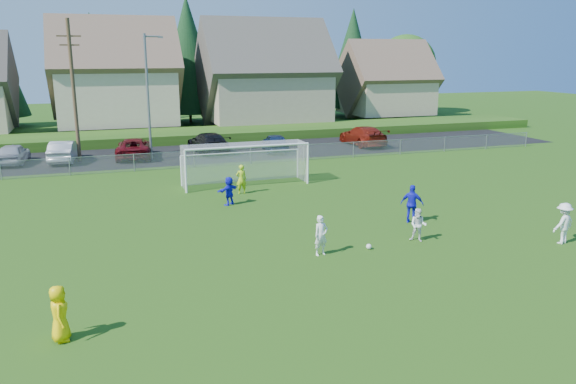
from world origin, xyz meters
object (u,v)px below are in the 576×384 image
at_px(referee, 59,313).
at_px(soccer_goal, 244,157).
at_px(player_white_a, 321,235).
at_px(car_e, 275,143).
at_px(car_a, 13,154).
at_px(player_blue_a, 412,204).
at_px(player_white_b, 418,225).
at_px(goalkeeper, 241,179).
at_px(car_c, 134,148).
at_px(car_g, 363,136).
at_px(car_b, 63,151).
at_px(player_white_c, 563,223).
at_px(soccer_ball, 369,247).
at_px(player_blue_b, 229,191).
at_px(car_d, 208,143).

xyz_separation_m(referee, soccer_goal, (9.52, 16.70, 0.83)).
bearing_deg(player_white_a, car_e, 65.19).
bearing_deg(car_a, player_blue_a, 136.94).
relative_size(referee, car_a, 0.37).
bearing_deg(player_white_b, goalkeeper, 157.35).
distance_m(player_white_b, player_blue_a, 2.71).
height_order(car_c, car_g, car_g).
xyz_separation_m(car_b, car_c, (4.95, 0.04, -0.02)).
xyz_separation_m(goalkeeper, car_c, (-4.87, 13.44, -0.08)).
height_order(player_white_b, goalkeeper, goalkeeper).
bearing_deg(player_white_c, referee, -6.62).
xyz_separation_m(referee, car_g, (22.75, 27.62, 0.02)).
bearing_deg(referee, car_b, 0.58).
xyz_separation_m(soccer_ball, player_blue_b, (-3.75, 8.48, 0.63)).
distance_m(player_blue_a, soccer_goal, 11.48).
height_order(player_white_a, car_a, player_white_a).
height_order(soccer_ball, player_white_c, player_white_c).
xyz_separation_m(car_b, car_e, (15.73, -1.02, -0.04)).
height_order(player_blue_a, car_g, player_blue_a).
bearing_deg(car_c, car_b, 7.03).
relative_size(player_white_a, player_blue_b, 1.07).
xyz_separation_m(car_a, car_d, (14.01, 0.14, 0.06)).
xyz_separation_m(player_white_a, car_e, (5.43, 22.96, -0.07)).
distance_m(player_white_c, player_blue_b, 15.60).
bearing_deg(player_blue_a, car_e, -50.74).
bearing_deg(car_c, car_a, 4.80).
bearing_deg(player_white_b, car_b, 163.73).
relative_size(car_d, car_e, 1.28).
height_order(player_white_b, soccer_goal, soccer_goal).
xyz_separation_m(player_white_a, player_blue_a, (5.61, 2.64, 0.10)).
xyz_separation_m(player_white_a, car_d, (0.35, 24.41, -0.00)).
height_order(player_white_c, car_g, player_white_c).
distance_m(player_white_a, player_blue_a, 6.20).
bearing_deg(player_blue_a, car_d, -37.67).
height_order(player_blue_a, car_d, player_blue_a).
bearing_deg(goalkeeper, car_b, -54.83).
distance_m(player_white_a, player_white_b, 4.45).
relative_size(player_white_c, soccer_goal, 0.23).
relative_size(soccer_ball, referee, 0.14).
height_order(player_white_c, soccer_goal, soccer_goal).
bearing_deg(goalkeeper, car_d, -94.51).
bearing_deg(soccer_goal, car_c, 116.56).
distance_m(soccer_ball, soccer_goal, 13.01).
height_order(player_blue_a, player_blue_b, player_blue_a).
relative_size(player_blue_b, car_e, 0.35).
distance_m(car_a, car_d, 14.01).
bearing_deg(player_white_c, player_white_b, -33.83).
bearing_deg(player_white_b, car_d, 141.52).
xyz_separation_m(player_white_c, car_a, (-23.61, 26.22, -0.13)).
relative_size(player_blue_a, car_c, 0.33).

